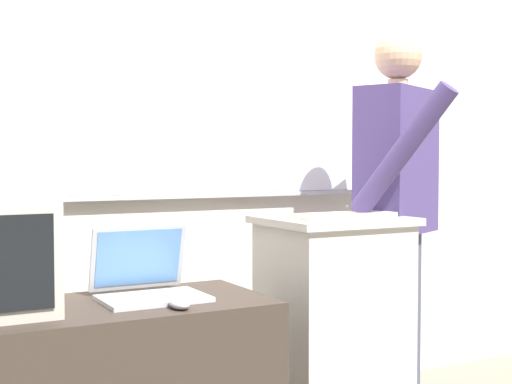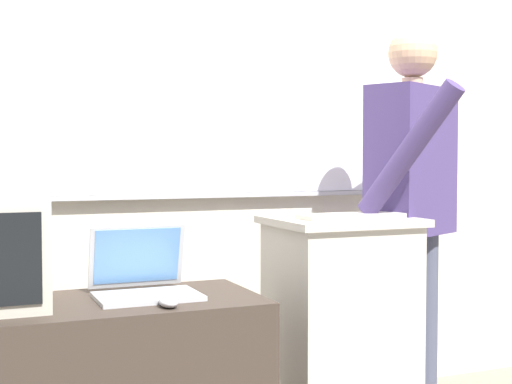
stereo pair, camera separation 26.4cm
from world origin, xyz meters
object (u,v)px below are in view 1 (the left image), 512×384
(laptop, at_px, (146,279))
(computer_mouse_by_laptop, at_px, (179,304))
(lectern_podium, at_px, (333,330))
(wireless_keyboard, at_px, (344,215))
(person_presenter, at_px, (398,195))

(laptop, bearing_deg, computer_mouse_by_laptop, -83.54)
(lectern_podium, distance_m, laptop, 0.90)
(wireless_keyboard, height_order, computer_mouse_by_laptop, wireless_keyboard)
(lectern_podium, distance_m, person_presenter, 0.68)
(person_presenter, bearing_deg, computer_mouse_by_laptop, 171.44)
(person_presenter, xyz_separation_m, wireless_keyboard, (-0.38, -0.13, -0.07))
(wireless_keyboard, relative_size, computer_mouse_by_laptop, 4.28)
(wireless_keyboard, bearing_deg, person_presenter, 18.62)
(laptop, xyz_separation_m, wireless_keyboard, (0.85, 0.03, 0.19))
(lectern_podium, bearing_deg, person_presenter, 9.94)
(lectern_podium, xyz_separation_m, laptop, (-0.84, -0.09, 0.30))
(computer_mouse_by_laptop, bearing_deg, wireless_keyboard, 17.73)
(wireless_keyboard, bearing_deg, computer_mouse_by_laptop, -162.27)
(lectern_podium, relative_size, wireless_keyboard, 2.22)
(person_presenter, bearing_deg, wireless_keyboard, 172.05)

